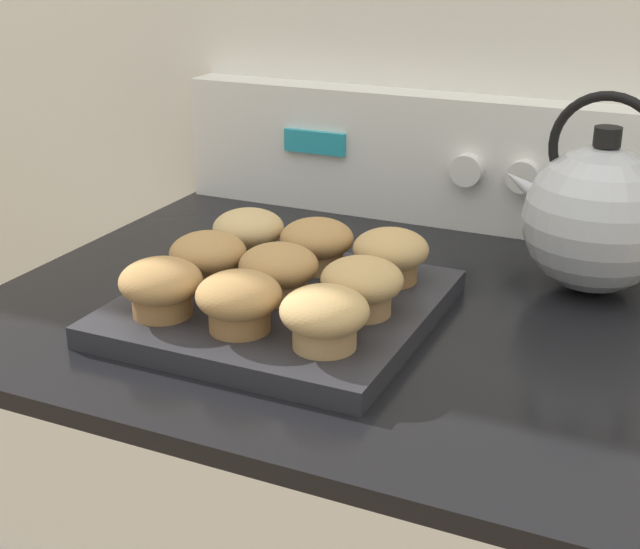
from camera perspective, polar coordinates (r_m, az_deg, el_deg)
wall_back at (r=1.20m, az=8.60°, el=16.27°), size 8.00×0.05×2.40m
control_panel at (r=1.18m, az=7.47°, el=7.32°), size 0.71×0.07×0.17m
muffin_pan at (r=0.90m, az=-2.52°, el=-2.10°), size 0.30×0.30×0.02m
muffin_r0_c0 at (r=0.86m, az=-10.14°, el=-0.73°), size 0.08×0.08×0.06m
muffin_r0_c1 at (r=0.82m, az=-5.21°, el=-1.65°), size 0.08×0.08×0.06m
muffin_r0_c2 at (r=0.78m, az=0.29°, el=-2.70°), size 0.08×0.08×0.06m
muffin_r1_c0 at (r=0.92m, az=-7.17°, el=1.09°), size 0.08×0.08×0.06m
muffin_r1_c1 at (r=0.88m, az=-2.66°, el=0.27°), size 0.08×0.08×0.06m
muffin_r1_c2 at (r=0.85m, az=2.70°, el=-0.67°), size 0.08×0.08×0.06m
muffin_r2_c0 at (r=0.99m, az=-4.60°, el=2.69°), size 0.08×0.08×0.06m
muffin_r2_c1 at (r=0.96m, az=-0.21°, el=2.03°), size 0.08×0.08×0.06m
muffin_r2_c2 at (r=0.93m, az=4.54°, el=1.32°), size 0.08×0.08×0.06m
tea_kettle at (r=0.99m, az=17.28°, el=3.59°), size 0.19×0.16×0.22m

